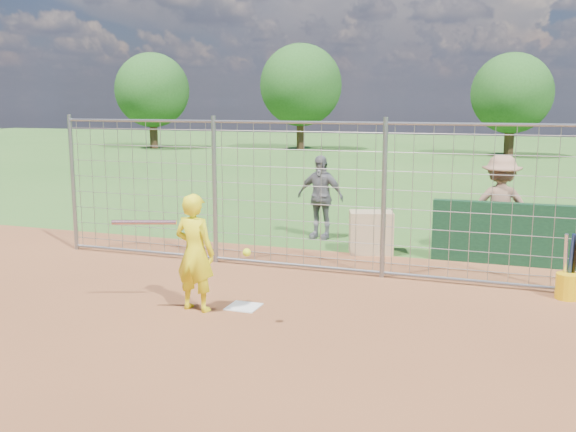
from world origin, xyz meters
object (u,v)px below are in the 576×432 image
at_px(bystander_b, 320,197).
at_px(bucket_with_bats, 568,283).
at_px(bystander_c, 500,206).
at_px(batter, 195,253).
at_px(equipment_bin, 371,232).

xyz_separation_m(bystander_b, bucket_with_bats, (4.64, -2.87, -0.63)).
relative_size(bystander_b, bucket_with_bats, 1.80).
bearing_deg(bystander_c, batter, 46.30).
height_order(batter, bystander_b, bystander_b).
height_order(bystander_b, equipment_bin, bystander_b).
distance_m(batter, bystander_b, 5.15).
distance_m(equipment_bin, bucket_with_bats, 3.82).
relative_size(bystander_b, equipment_bin, 2.19).
bearing_deg(batter, equipment_bin, -103.77).
bearing_deg(bystander_b, equipment_bin, -29.41).
xyz_separation_m(batter, equipment_bin, (1.52, 4.15, -0.41)).
bearing_deg(bucket_with_bats, bystander_b, 148.22).
height_order(equipment_bin, bucket_with_bats, bucket_with_bats).
height_order(bystander_c, equipment_bin, bystander_c).
bearing_deg(bystander_c, equipment_bin, 8.32).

